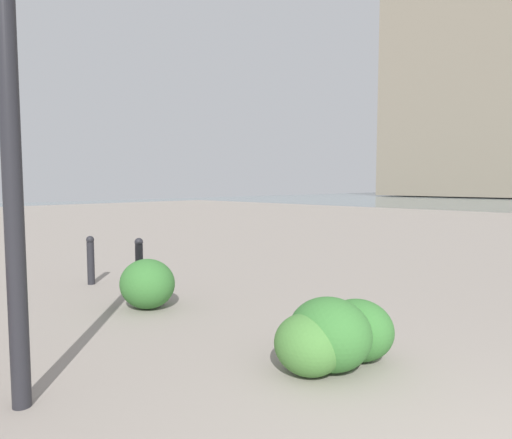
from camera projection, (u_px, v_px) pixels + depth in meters
building_annex at (463, 64)px, 61.17m from camera, size 17.36×14.48×37.58m
lamppost at (8, 68)px, 3.27m from camera, size 0.98×0.28×3.79m
bollard_near at (139, 264)px, 7.04m from camera, size 0.13×0.13×0.86m
bollard_mid at (91, 259)px, 7.63m from camera, size 0.13×0.13×0.83m
shrub_low at (147, 284)px, 6.18m from camera, size 0.80×0.72×0.68m
shrub_round at (358, 330)px, 4.37m from camera, size 0.70×0.63×0.59m
shrub_wide at (329, 334)px, 4.13m from camera, size 0.79×0.71×0.67m
shrub_tall at (309, 344)px, 4.03m from camera, size 0.65×0.59×0.55m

